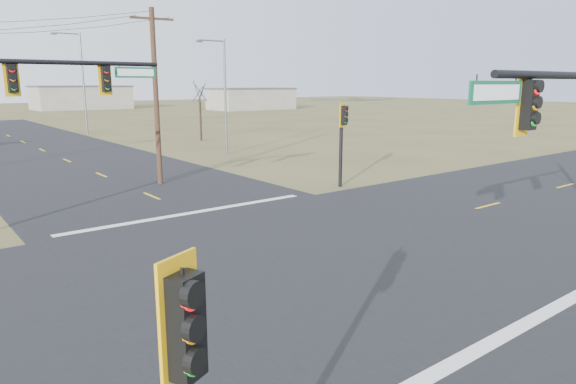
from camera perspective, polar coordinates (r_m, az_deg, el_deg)
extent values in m
plane|color=brown|center=(17.74, 0.61, -7.16)|extent=(320.00, 320.00, 0.00)
cube|color=black|center=(17.74, 0.61, -7.13)|extent=(160.00, 14.00, 0.02)
cube|color=black|center=(17.74, 0.61, -7.12)|extent=(14.00, 160.00, 0.02)
cube|color=silver|center=(13.17, 22.05, -15.02)|extent=(12.00, 0.40, 0.01)
cube|color=silver|center=(23.83, -10.65, -2.28)|extent=(12.00, 0.40, 0.01)
cube|color=#0B4E31|center=(11.00, 22.12, 10.21)|extent=(1.80, 0.05, 0.45)
cylinder|color=black|center=(22.51, -24.93, 12.95)|extent=(8.77, 0.19, 0.19)
cube|color=#0B4E31|center=(23.53, -16.56, 12.61)|extent=(1.80, 0.05, 0.45)
cylinder|color=black|center=(29.27, 5.90, 5.03)|extent=(0.20, 0.20, 4.60)
cylinder|color=#452C1D|center=(30.62, -14.45, 10.02)|extent=(0.29, 0.29, 9.92)
cube|color=#452C1D|center=(30.81, -14.89, 18.14)|extent=(2.42, 0.44, 0.12)
cylinder|color=slate|center=(43.17, -6.97, 10.37)|extent=(0.19, 0.19, 9.32)
cylinder|color=slate|center=(42.72, -8.47, 16.31)|extent=(2.24, 0.11, 0.11)
cube|color=slate|center=(42.17, -9.84, 16.18)|extent=(0.55, 0.34, 0.17)
cylinder|color=slate|center=(64.79, -21.77, 11.08)|extent=(0.23, 0.23, 11.45)
cylinder|color=slate|center=(64.64, -23.37, 15.87)|extent=(2.75, 0.14, 0.14)
cube|color=slate|center=(64.29, -24.59, 15.71)|extent=(0.64, 0.30, 0.21)
cylinder|color=black|center=(54.01, -9.68, 7.77)|extent=(0.21, 0.21, 4.00)
cube|color=#A8A295|center=(128.17, -21.99, 9.66)|extent=(20.00, 12.00, 5.00)
cube|color=#A8A295|center=(117.99, -4.10, 10.24)|extent=(18.00, 10.00, 4.50)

